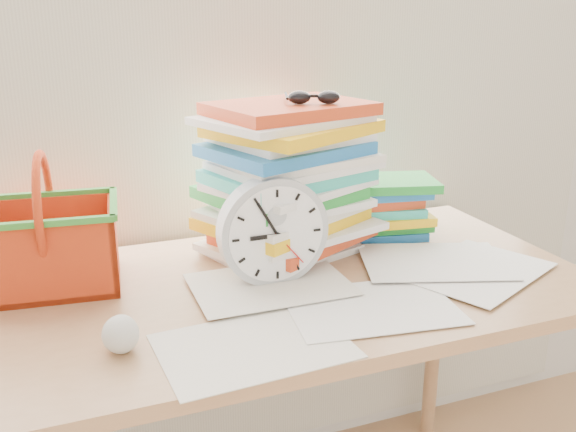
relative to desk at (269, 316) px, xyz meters
name	(u,v)px	position (x,y,z in m)	size (l,w,h in m)	color
curtain	(213,15)	(0.00, 0.38, 0.62)	(2.40, 0.01, 2.50)	beige
desk	(269,316)	(0.00, 0.00, 0.00)	(1.40, 0.70, 0.75)	#A4764D
paper_stack	(287,180)	(0.11, 0.16, 0.26)	(0.37, 0.31, 0.36)	white
clock	(273,231)	(0.01, 0.01, 0.19)	(0.24, 0.24, 0.05)	#AEB2B7
sunglasses	(314,97)	(0.16, 0.13, 0.45)	(0.13, 0.11, 0.03)	black
book_stack	(381,208)	(0.37, 0.18, 0.15)	(0.26, 0.20, 0.15)	white
basket	(46,222)	(-0.43, 0.17, 0.22)	(0.28, 0.22, 0.29)	#E44416
crumpled_ball	(120,334)	(-0.33, -0.17, 0.11)	(0.07, 0.07, 0.07)	silver
scattered_papers	(268,282)	(0.00, 0.00, 0.08)	(1.26, 0.42, 0.02)	white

